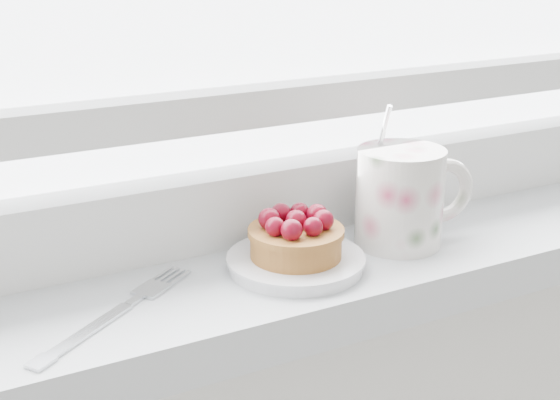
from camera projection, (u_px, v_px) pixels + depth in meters
saucer at (296, 262)px, 0.69m from camera, size 0.12×0.12×0.01m
raspberry_tart at (296, 236)px, 0.69m from camera, size 0.09×0.09×0.04m
floral_mug at (403, 195)px, 0.74m from camera, size 0.13×0.10×0.13m
fork at (115, 313)px, 0.61m from camera, size 0.16×0.12×0.00m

